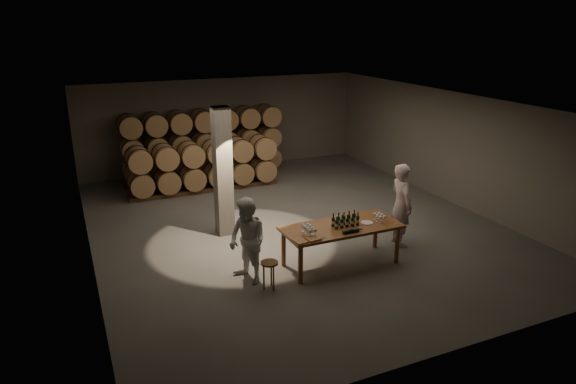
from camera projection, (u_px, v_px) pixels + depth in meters
name	position (u px, v px, depth m)	size (l,w,h in m)	color
room	(223.00, 172.00, 12.48)	(12.00, 12.00, 12.00)	#555350
tasting_table	(341.00, 230.00, 11.10)	(2.60, 1.10, 0.90)	brown
barrel_stack_back	(203.00, 142.00, 17.26)	(5.48, 0.95, 2.31)	#51351B
barrel_stack_front	(204.00, 165.00, 16.02)	(4.70, 0.95, 1.57)	#51351B
bottle_cluster	(345.00, 221.00, 11.05)	(0.60, 0.23, 0.30)	black
lying_bottles	(351.00, 231.00, 10.70)	(0.47, 0.08, 0.08)	black
glass_cluster_left	(309.00, 228.00, 10.61)	(0.20, 0.42, 0.18)	silver
glass_cluster_right	(380.00, 216.00, 11.30)	(0.19, 0.30, 0.16)	silver
plate	(367.00, 223.00, 11.22)	(0.27, 0.27, 0.02)	silver
notebook_near	(313.00, 239.00, 10.38)	(0.28, 0.22, 0.03)	#9C6838
notebook_corner	(300.00, 241.00, 10.29)	(0.24, 0.31, 0.03)	#9C6838
pen	(322.00, 238.00, 10.44)	(0.01, 0.01, 0.14)	black
stool	(269.00, 267.00, 10.16)	(0.35, 0.35, 0.58)	#51351B
person_man	(401.00, 205.00, 12.04)	(0.73, 0.48, 2.00)	beige
person_woman	(248.00, 241.00, 10.33)	(0.87, 0.68, 1.79)	silver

